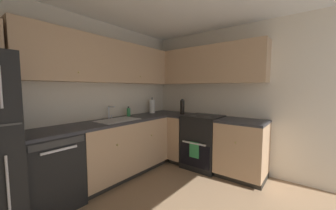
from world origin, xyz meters
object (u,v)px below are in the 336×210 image
object	(u,v)px
soap_bottle	(129,112)
paper_towel_roll	(152,106)
oil_bottle	(182,107)
oven_range	(204,141)
dishwasher	(49,171)

from	to	relation	value
soap_bottle	paper_towel_roll	distance (m)	0.59
paper_towel_roll	oil_bottle	xyz separation A→B (m)	(0.21, -0.59, 0.01)
oven_range	oil_bottle	size ratio (longest dim) A/B	3.67
dishwasher	soap_bottle	bearing A→B (deg)	7.56
soap_bottle	oil_bottle	xyz separation A→B (m)	(0.80, -0.61, 0.06)
dishwasher	oil_bottle	size ratio (longest dim) A/B	3.03
soap_bottle	oil_bottle	bearing A→B (deg)	-37.25
oven_range	paper_towel_roll	distance (m)	1.21
oven_range	oil_bottle	distance (m)	0.74
oven_range	paper_towel_roll	size ratio (longest dim) A/B	3.30
oven_range	oil_bottle	world-z (taller)	oil_bottle
oven_range	paper_towel_roll	xyz separation A→B (m)	(-0.23, 1.03, 0.58)
oven_range	soap_bottle	bearing A→B (deg)	127.77
dishwasher	oil_bottle	distance (m)	2.28
oil_bottle	soap_bottle	bearing A→B (deg)	142.75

